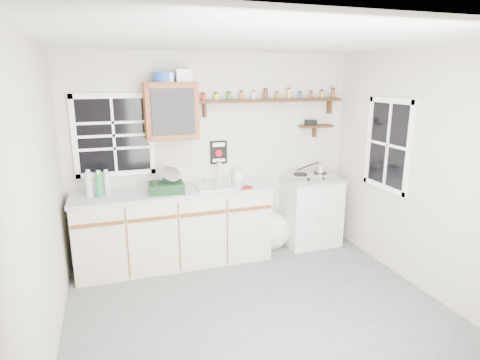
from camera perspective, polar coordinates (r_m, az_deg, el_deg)
name	(u,v)px	position (r m, az deg, el deg)	size (l,w,h in m)	color
room	(260,187)	(3.60, 2.88, -0.94)	(3.64, 3.24, 2.54)	#515153
main_cabinet	(175,227)	(4.91, -9.24, -6.57)	(2.31, 0.63, 0.92)	#BAB49A
right_cabinet	(311,211)	(5.49, 10.00, -4.35)	(0.73, 0.57, 0.91)	beige
sink	(217,185)	(4.87, -3.24, -0.74)	(0.52, 0.44, 0.29)	silver
upper_cabinet	(171,111)	(4.75, -9.77, 9.65)	(0.60, 0.32, 0.65)	brown
upper_cabinet_clutter	(171,77)	(4.74, -9.79, 14.30)	(0.43, 0.24, 0.14)	#1A49AC
spice_shelf	(271,100)	(5.16, 4.47, 11.32)	(1.91, 0.18, 0.34)	black
secondary_shelf	(314,126)	(5.47, 10.52, 7.61)	(0.45, 0.16, 0.24)	black
warning_sign	(219,152)	(5.08, -3.05, 3.94)	(0.22, 0.02, 0.30)	black
window_back	(114,136)	(4.87, -17.51, 6.05)	(0.93, 0.03, 0.98)	black
window_right	(388,145)	(4.92, 20.33, 4.72)	(0.03, 0.78, 1.08)	black
water_bottles	(98,184)	(4.69, -19.49, -0.53)	(0.26, 0.15, 0.31)	#A7B8C4
dish_rack	(167,184)	(4.65, -10.29, -0.62)	(0.40, 0.31, 0.29)	black
soap_bottle	(237,174)	(5.06, -0.38, 0.89)	(0.09, 0.09, 0.20)	white
rag	(246,188)	(4.76, 0.80, -1.08)	(0.13, 0.11, 0.02)	maroon
hotplate	(310,176)	(5.32, 9.95, 0.56)	(0.60, 0.35, 0.08)	silver
saucepan	(320,169)	(5.37, 11.27, 1.53)	(0.33, 0.26, 0.16)	silver
trash_bag	(272,231)	(5.39, 4.52, -7.19)	(0.45, 0.41, 0.52)	silver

